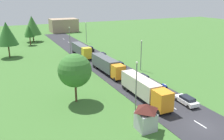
# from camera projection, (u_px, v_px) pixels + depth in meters

# --- Properties ---
(ground_plane) EXTENTS (280.00, 280.00, 0.00)m
(ground_plane) POSITION_uv_depth(u_px,v_px,m) (203.00, 126.00, 33.21)
(ground_plane) COLOR #3D6B2D
(road) EXTENTS (10.00, 140.00, 0.06)m
(road) POSITION_uv_depth(u_px,v_px,m) (122.00, 76.00, 54.29)
(road) COLOR #2B2B30
(road) RESTS_ON ground
(lane_marking_centre) EXTENTS (0.16, 118.67, 0.01)m
(lane_marking_centre) POSITION_uv_depth(u_px,v_px,m) (136.00, 84.00, 48.79)
(lane_marking_centre) COLOR white
(lane_marking_centre) RESTS_ON road
(truck_lead) EXTENTS (2.73, 13.21, 3.65)m
(truck_lead) POSITION_uv_depth(u_px,v_px,m) (144.00, 88.00, 41.12)
(truck_lead) COLOR orange
(truck_lead) RESTS_ON road
(truck_second) EXTENTS (2.74, 13.29, 3.64)m
(truck_second) POSITION_uv_depth(u_px,v_px,m) (107.00, 65.00, 55.36)
(truck_second) COLOR orange
(truck_second) RESTS_ON road
(truck_third) EXTENTS (2.55, 12.26, 3.57)m
(truck_third) POSITION_uv_depth(u_px,v_px,m) (81.00, 50.00, 71.36)
(truck_third) COLOR yellow
(truck_third) RESTS_ON road
(car_lead) EXTENTS (2.01, 4.54, 1.43)m
(car_lead) POSITION_uv_depth(u_px,v_px,m) (186.00, 100.00, 39.65)
(car_lead) COLOR white
(car_lead) RESTS_ON road
(car_second) EXTENTS (1.83, 4.58, 1.54)m
(car_second) POSITION_uv_depth(u_px,v_px,m) (142.00, 78.00, 50.24)
(car_second) COLOR blue
(car_second) RESTS_ON road
(car_third) EXTENTS (1.78, 4.27, 1.50)m
(car_third) POSITION_uv_depth(u_px,v_px,m) (119.00, 65.00, 59.97)
(car_third) COLOR black
(car_third) RESTS_ON road
(car_fourth) EXTENTS (2.03, 4.56, 1.42)m
(car_fourth) POSITION_uv_depth(u_px,v_px,m) (102.00, 55.00, 70.32)
(car_fourth) COLOR gray
(car_fourth) RESTS_ON road
(car_fifth) EXTENTS (2.03, 4.39, 1.45)m
(car_fifth) POSITION_uv_depth(u_px,v_px,m) (90.00, 49.00, 78.63)
(car_fifth) COLOR black
(car_fifth) RESTS_ON road
(motorcycle_courier) EXTENTS (0.28, 1.94, 0.91)m
(motorcycle_courier) POSITION_uv_depth(u_px,v_px,m) (164.00, 86.00, 46.77)
(motorcycle_courier) COLOR black
(motorcycle_courier) RESTS_ON road
(guard_booth) EXTENTS (2.74, 2.80, 3.87)m
(guard_booth) POSITION_uv_depth(u_px,v_px,m) (146.00, 117.00, 31.85)
(guard_booth) COLOR #B2B2B7
(guard_booth) RESTS_ON ground
(barrier_gate) EXTENTS (4.64, 0.28, 1.05)m
(barrier_gate) POSITION_uv_depth(u_px,v_px,m) (153.00, 113.00, 35.61)
(barrier_gate) COLOR orange
(barrier_gate) RESTS_ON ground
(person_lead) EXTENTS (0.38, 0.24, 1.80)m
(person_lead) POSITION_uv_depth(u_px,v_px,m) (147.00, 120.00, 32.92)
(person_lead) COLOR yellow
(person_lead) RESTS_ON ground
(person_second) EXTENTS (0.38, 0.23, 1.73)m
(person_second) POSITION_uv_depth(u_px,v_px,m) (153.00, 124.00, 32.06)
(person_second) COLOR gray
(person_second) RESTS_ON ground
(person_third) EXTENTS (0.38, 0.22, 1.70)m
(person_third) POSITION_uv_depth(u_px,v_px,m) (147.00, 113.00, 35.01)
(person_third) COLOR green
(person_third) RESTS_ON ground
(lamppost_lead) EXTENTS (0.36, 0.36, 8.18)m
(lamppost_lead) POSITION_uv_depth(u_px,v_px,m) (136.00, 84.00, 36.45)
(lamppost_lead) COLOR slate
(lamppost_lead) RESTS_ON ground
(lamppost_second) EXTENTS (0.36, 0.36, 7.55)m
(lamppost_second) POSITION_uv_depth(u_px,v_px,m) (141.00, 54.00, 57.14)
(lamppost_second) COLOR slate
(lamppost_second) RESTS_ON ground
(lamppost_third) EXTENTS (0.36, 0.36, 9.21)m
(lamppost_third) POSITION_uv_depth(u_px,v_px,m) (70.00, 41.00, 68.59)
(lamppost_third) COLOR slate
(lamppost_third) RESTS_ON ground
(lamppost_fourth) EXTENTS (0.36, 0.36, 8.01)m
(lamppost_fourth) POSITION_uv_depth(u_px,v_px,m) (86.00, 31.00, 91.23)
(lamppost_fourth) COLOR slate
(lamppost_fourth) RESTS_ON ground
(tree_oak) EXTENTS (6.77, 6.77, 10.34)m
(tree_oak) POSITION_uv_depth(u_px,v_px,m) (32.00, 25.00, 92.82)
(tree_oak) COLOR #513823
(tree_oak) RESTS_ON ground
(tree_birch) EXTENTS (6.20, 6.20, 10.57)m
(tree_birch) POSITION_uv_depth(u_px,v_px,m) (7.00, 34.00, 68.65)
(tree_birch) COLOR #513823
(tree_birch) RESTS_ON ground
(tree_maple) EXTENTS (3.69, 3.69, 7.22)m
(tree_maple) POSITION_uv_depth(u_px,v_px,m) (29.00, 31.00, 86.67)
(tree_maple) COLOR #513823
(tree_maple) RESTS_ON ground
(tree_pine) EXTENTS (5.72, 5.72, 8.53)m
(tree_pine) POSITION_uv_depth(u_px,v_px,m) (75.00, 71.00, 39.39)
(tree_pine) COLOR #513823
(tree_pine) RESTS_ON ground
(distant_building) EXTENTS (13.37, 9.58, 6.59)m
(distant_building) POSITION_uv_depth(u_px,v_px,m) (64.00, 25.00, 120.62)
(distant_building) COLOR #9E846B
(distant_building) RESTS_ON ground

